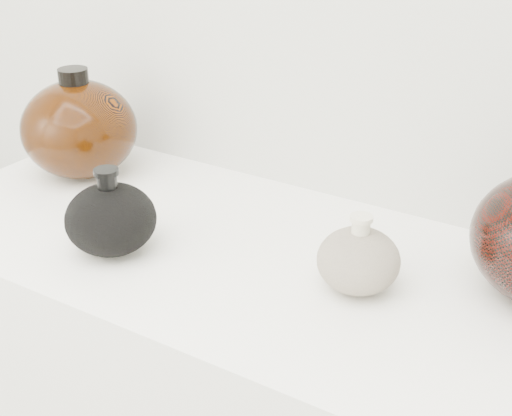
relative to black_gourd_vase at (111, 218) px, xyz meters
The scene contains 3 objects.
black_gourd_vase is the anchor object (origin of this frame).
cream_gourd_vase 0.37m from the black_gourd_vase, 15.15° to the left, with size 0.14×0.14×0.11m.
left_round_pot 0.31m from the black_gourd_vase, 142.12° to the left, with size 0.28×0.28×0.20m.
Camera 1 is at (0.49, 0.15, 1.44)m, focal length 50.00 mm.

